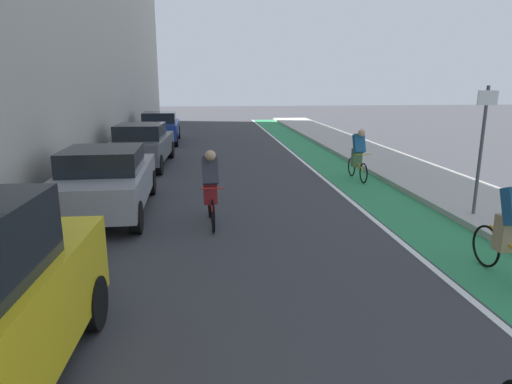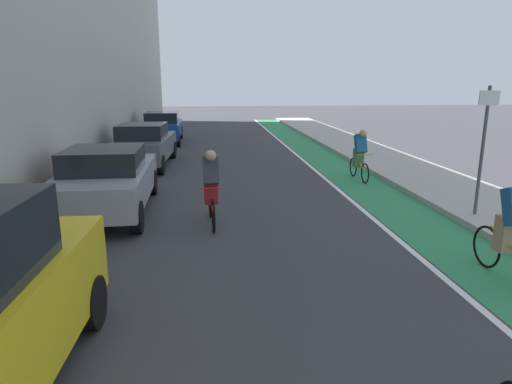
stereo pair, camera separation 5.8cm
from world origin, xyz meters
name	(u,v)px [view 2 (the right image)]	position (x,y,z in m)	size (l,w,h in m)	color
ground_plane	(239,174)	(0.00, 15.70, 0.00)	(86.66, 86.66, 0.00)	#38383D
bike_lane_paint	(328,161)	(3.55, 17.70, 0.00)	(1.60, 39.39, 0.00)	#2D8451
lane_divider_stripe	(305,162)	(2.65, 17.70, 0.00)	(0.12, 39.39, 0.00)	white
sidewalk_right	(382,159)	(5.68, 17.70, 0.07)	(2.66, 39.39, 0.14)	#A8A59E
parked_sedan_silver	(107,180)	(-3.30, 11.43, 0.79)	(2.01, 4.37, 1.53)	#9EA0A8
parked_sedan_gray	(144,144)	(-3.30, 17.43, 0.78)	(1.98, 4.52, 1.53)	#595B60
parked_sedan_blue	(163,127)	(-3.30, 23.89, 0.78)	(1.93, 4.38, 1.53)	navy
cyclist_mid	(512,230)	(3.54, 7.08, 0.81)	(0.48, 1.74, 1.63)	black
cyclist_trailing	(211,187)	(-0.92, 10.32, 0.81)	(0.48, 1.74, 1.62)	black
cyclist_far	(360,153)	(3.65, 14.41, 0.84)	(0.48, 1.66, 1.58)	black
street_sign_post	(484,140)	(4.83, 10.03, 1.77)	(0.44, 0.07, 2.75)	#4C4C51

